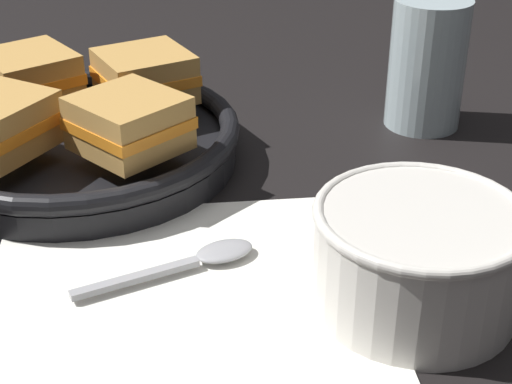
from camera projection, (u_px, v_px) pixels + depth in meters
ground_plane at (266, 254)px, 0.60m from camera, size 4.00×4.00×0.00m
napkin at (183, 287)px, 0.56m from camera, size 0.31×0.27×0.00m
soup_bowl at (417, 252)px, 0.52m from camera, size 0.14×0.14×0.08m
spoon at (201, 260)px, 0.58m from camera, size 0.14×0.05×0.01m
skillet at (81, 142)px, 0.72m from camera, size 0.29×0.29×0.04m
sandwich_near_left at (29, 76)px, 0.75m from camera, size 0.11×0.11×0.05m
sandwich_far_left at (129, 123)px, 0.65m from camera, size 0.11×0.11×0.05m
sandwich_far_right at (145, 76)px, 0.75m from camera, size 0.10×0.10×0.05m
drinking_glass at (427, 64)px, 0.78m from camera, size 0.08×0.08×0.13m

